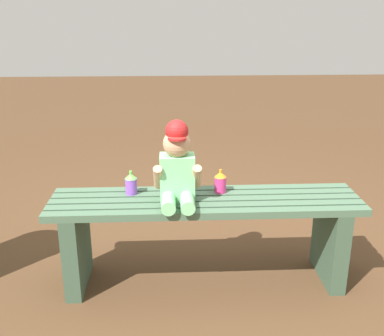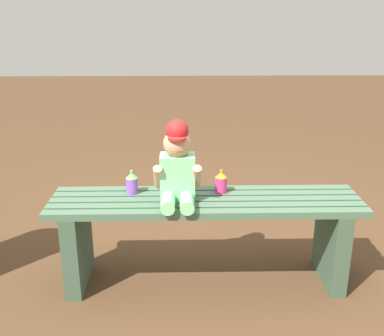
# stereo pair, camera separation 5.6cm
# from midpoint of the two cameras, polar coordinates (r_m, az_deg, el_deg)

# --- Properties ---
(ground_plane) EXTENTS (16.00, 16.00, 0.00)m
(ground_plane) POSITION_cam_midpoint_polar(r_m,az_deg,el_deg) (2.53, 2.26, -13.68)
(ground_plane) COLOR #4C331E
(park_bench) EXTENTS (1.56, 0.36, 0.47)m
(park_bench) POSITION_cam_midpoint_polar(r_m,az_deg,el_deg) (2.38, 2.35, -7.34)
(park_bench) COLOR #47664C
(park_bench) RESTS_ON ground_plane
(child_figure) EXTENTS (0.23, 0.27, 0.40)m
(child_figure) POSITION_cam_midpoint_polar(r_m,az_deg,el_deg) (2.23, -1.10, 0.15)
(child_figure) COLOR #7FCC8C
(child_figure) RESTS_ON park_bench
(sippy_cup_left) EXTENTS (0.06, 0.06, 0.12)m
(sippy_cup_left) POSITION_cam_midpoint_polar(r_m,az_deg,el_deg) (2.37, -6.78, -1.80)
(sippy_cup_left) COLOR #8C4CCC
(sippy_cup_left) RESTS_ON park_bench
(sippy_cup_right) EXTENTS (0.06, 0.06, 0.12)m
(sippy_cup_right) POSITION_cam_midpoint_polar(r_m,az_deg,el_deg) (2.37, 4.30, -1.72)
(sippy_cup_right) COLOR #E5337F
(sippy_cup_right) RESTS_ON park_bench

